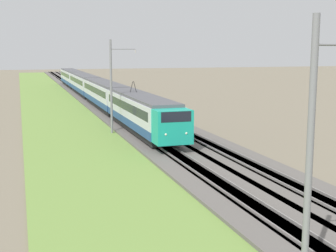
% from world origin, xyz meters
% --- Properties ---
extents(ballast_main, '(240.00, 4.40, 0.30)m').
position_xyz_m(ballast_main, '(50.00, 0.00, 0.15)').
color(ballast_main, '#605B56').
rests_on(ballast_main, ground).
extents(ballast_adjacent, '(240.00, 4.40, 0.30)m').
position_xyz_m(ballast_adjacent, '(50.00, -3.88, 0.15)').
color(ballast_adjacent, '#605B56').
rests_on(ballast_adjacent, ground).
extents(track_main, '(240.00, 1.57, 0.45)m').
position_xyz_m(track_main, '(50.00, 0.00, 0.16)').
color(track_main, '#4C4238').
rests_on(track_main, ground).
extents(track_adjacent, '(240.00, 1.57, 0.45)m').
position_xyz_m(track_adjacent, '(50.00, -3.88, 0.16)').
color(track_adjacent, '#4C4238').
rests_on(track_adjacent, ground).
extents(grass_verge, '(240.00, 9.66, 0.12)m').
position_xyz_m(grass_verge, '(50.00, 6.02, 0.06)').
color(grass_verge, olive).
rests_on(grass_verge, ground).
extents(passenger_train, '(81.08, 2.94, 4.92)m').
position_xyz_m(passenger_train, '(66.98, 0.00, 2.29)').
color(passenger_train, '#19A88E').
rests_on(passenger_train, ground).
extents(catenary_mast_near, '(0.22, 2.56, 9.04)m').
position_xyz_m(catenary_mast_near, '(5.88, 2.54, 4.67)').
color(catenary_mast_near, slate).
rests_on(catenary_mast_near, ground).
extents(catenary_mast_mid, '(0.22, 2.56, 9.01)m').
position_xyz_m(catenary_mast_mid, '(37.91, 2.54, 4.65)').
color(catenary_mast_mid, slate).
rests_on(catenary_mast_mid, ground).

